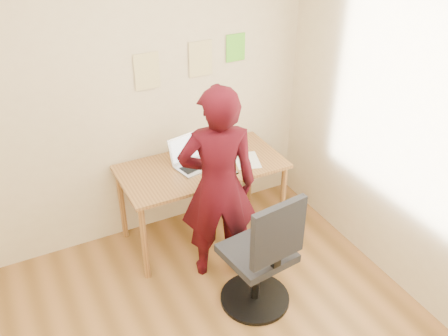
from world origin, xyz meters
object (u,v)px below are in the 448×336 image
laptop (192,159)px  desk (202,174)px  office_chair (262,262)px  phone (233,171)px  person (218,186)px

laptop → desk: bearing=-49.7°
laptop → office_chair: size_ratio=0.37×
phone → office_chair: bearing=-108.5°
laptop → phone: (0.25, -0.26, -0.05)m
phone → person: size_ratio=0.07×
person → office_chair: bearing=119.2°
desk → office_chair: office_chair is taller
phone → office_chair: size_ratio=0.11×
desk → laptop: size_ratio=3.65×
desk → person: (-0.08, -0.47, 0.18)m
laptop → office_chair: office_chair is taller
laptop → office_chair: 1.10m
phone → person: person is taller
desk → person: size_ratio=0.84×
laptop → person: 0.52m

